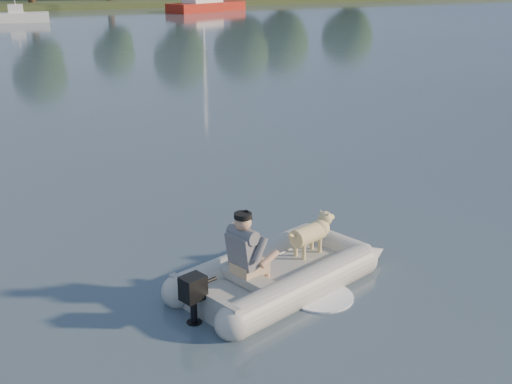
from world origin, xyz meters
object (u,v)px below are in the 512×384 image
dinghy (281,246)px  dog (308,237)px  motorboat (18,10)px  sailboat (206,6)px  man (244,247)px

dinghy → dog: size_ratio=5.24×
dinghy → motorboat: bearing=69.8°
motorboat → sailboat: (16.68, 4.61, -0.38)m
dog → motorboat: bearing=70.5°
man → dog: bearing=0.0°
man → dog: size_ratio=1.16×
man → sailboat: bearing=51.0°
dinghy → motorboat: size_ratio=1.01×
dinghy → man: (-0.63, -0.16, 0.18)m
sailboat → man: bearing=-134.6°
man → sailboat: size_ratio=0.09×
man → dog: man is taller
dinghy → man: man is taller
motorboat → sailboat: 17.31m
dinghy → man: size_ratio=4.53×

